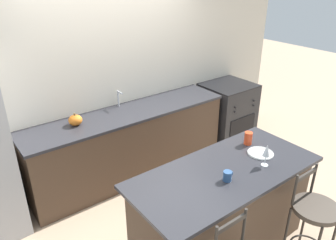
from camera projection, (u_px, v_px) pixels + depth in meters
ground_plane at (146, 186)px, 4.31m from camera, size 18.00×18.00×0.00m
wall_back at (113, 74)px, 4.24m from camera, size 6.00×0.07×2.70m
back_counter at (129, 143)px, 4.38m from camera, size 2.74×0.68×0.94m
sink_faucet at (119, 97)px, 4.27m from camera, size 0.02×0.13×0.22m
kitchen_island at (222, 210)px, 3.20m from camera, size 1.85×0.84×0.93m
oven_range at (227, 112)px, 5.34m from camera, size 0.76×0.72×0.93m
bar_stool_far at (313, 217)px, 2.95m from camera, size 0.41×0.41×1.01m
dinner_plate at (260, 153)px, 3.26m from camera, size 0.26×0.26×0.02m
wine_glass at (267, 151)px, 3.01m from camera, size 0.07×0.07×0.22m
coffee_mug at (228, 176)px, 2.84m from camera, size 0.11×0.08×0.09m
tumbler_cup at (248, 138)px, 3.41m from camera, size 0.08×0.08×0.14m
pumpkin_decoration at (75, 120)px, 3.80m from camera, size 0.16×0.16×0.15m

